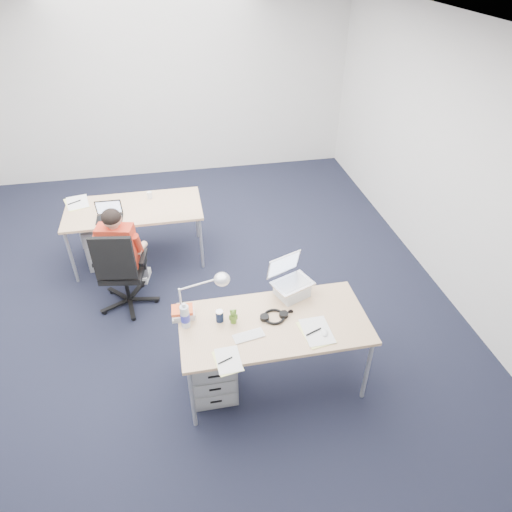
% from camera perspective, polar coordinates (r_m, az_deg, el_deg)
% --- Properties ---
extents(floor, '(7.00, 7.00, 0.00)m').
position_cam_1_polar(floor, '(5.21, -9.26, -6.06)').
color(floor, black).
rests_on(floor, ground).
extents(room, '(6.02, 7.02, 2.80)m').
position_cam_1_polar(room, '(4.27, -11.47, 11.28)').
color(room, silver).
rests_on(room, ground).
extents(desk_near, '(1.60, 0.80, 0.73)m').
position_cam_1_polar(desk_near, '(3.93, 2.27, -8.74)').
color(desk_near, tan).
rests_on(desk_near, ground).
extents(desk_far, '(1.60, 0.80, 0.73)m').
position_cam_1_polar(desk_far, '(5.67, -15.01, 5.44)').
color(desk_far, tan).
rests_on(desk_far, ground).
extents(office_chair, '(0.74, 0.74, 1.02)m').
position_cam_1_polar(office_chair, '(5.16, -16.02, -3.43)').
color(office_chair, black).
rests_on(office_chair, ground).
extents(seated_person, '(0.45, 0.69, 1.19)m').
position_cam_1_polar(seated_person, '(5.11, -16.21, 0.51)').
color(seated_person, red).
rests_on(seated_person, ground).
extents(drawer_pedestal_near, '(0.40, 0.50, 0.55)m').
position_cam_1_polar(drawer_pedestal_near, '(4.19, -5.57, -13.55)').
color(drawer_pedestal_near, gray).
rests_on(drawer_pedestal_near, ground).
extents(drawer_pedestal_far, '(0.40, 0.50, 0.55)m').
position_cam_1_polar(drawer_pedestal_far, '(5.96, -18.42, 1.74)').
color(drawer_pedestal_far, gray).
rests_on(drawer_pedestal_far, ground).
extents(silver_laptop, '(0.42, 0.38, 0.36)m').
position_cam_1_polar(silver_laptop, '(4.06, 4.61, -2.91)').
color(silver_laptop, silver).
rests_on(silver_laptop, desk_near).
extents(wireless_keyboard, '(0.27, 0.15, 0.01)m').
position_cam_1_polar(wireless_keyboard, '(3.78, -0.93, -9.93)').
color(wireless_keyboard, white).
rests_on(wireless_keyboard, desk_near).
extents(computer_mouse, '(0.07, 0.10, 0.03)m').
position_cam_1_polar(computer_mouse, '(3.83, 8.55, -9.47)').
color(computer_mouse, white).
rests_on(computer_mouse, desk_near).
extents(headphones, '(0.25, 0.20, 0.04)m').
position_cam_1_polar(headphones, '(3.93, 2.28, -7.51)').
color(headphones, black).
rests_on(headphones, desk_near).
extents(can_koozie, '(0.09, 0.09, 0.11)m').
position_cam_1_polar(can_koozie, '(3.89, -4.57, -7.48)').
color(can_koozie, '#121D39').
rests_on(can_koozie, desk_near).
extents(water_bottle, '(0.08, 0.08, 0.25)m').
position_cam_1_polar(water_bottle, '(3.83, -8.88, -7.29)').
color(water_bottle, silver).
rests_on(water_bottle, desk_near).
extents(bear_figurine, '(0.09, 0.08, 0.14)m').
position_cam_1_polar(bear_figurine, '(3.85, -2.86, -7.50)').
color(bear_figurine, '#386C1D').
rests_on(bear_figurine, desk_near).
extents(book_stack, '(0.21, 0.17, 0.09)m').
position_cam_1_polar(book_stack, '(3.97, -9.12, -7.01)').
color(book_stack, silver).
rests_on(book_stack, desk_near).
extents(cordless_phone, '(0.04, 0.02, 0.13)m').
position_cam_1_polar(cordless_phone, '(3.98, -9.18, -6.42)').
color(cordless_phone, black).
rests_on(cordless_phone, desk_near).
extents(papers_left, '(0.21, 0.28, 0.01)m').
position_cam_1_polar(papers_left, '(3.61, -3.59, -12.96)').
color(papers_left, '#FBFF93').
rests_on(papers_left, desk_near).
extents(papers_right, '(0.25, 0.34, 0.01)m').
position_cam_1_polar(papers_right, '(3.84, 7.51, -9.44)').
color(papers_right, '#FBFF93').
rests_on(papers_right, desk_near).
extents(sunglasses, '(0.10, 0.05, 0.02)m').
position_cam_1_polar(sunglasses, '(3.98, 3.96, -7.00)').
color(sunglasses, black).
rests_on(sunglasses, desk_near).
extents(desk_lamp, '(0.42, 0.21, 0.45)m').
position_cam_1_polar(desk_lamp, '(3.82, -7.42, -5.08)').
color(desk_lamp, silver).
rests_on(desk_lamp, desk_near).
extents(dark_laptop, '(0.30, 0.29, 0.21)m').
position_cam_1_polar(dark_laptop, '(5.43, -18.02, 5.32)').
color(dark_laptop, black).
rests_on(dark_laptop, desk_far).
extents(far_cup, '(0.08, 0.08, 0.09)m').
position_cam_1_polar(far_cup, '(5.78, -13.16, 7.42)').
color(far_cup, white).
rests_on(far_cup, desk_far).
extents(far_papers, '(0.32, 0.39, 0.01)m').
position_cam_1_polar(far_papers, '(5.95, -21.53, 6.17)').
color(far_papers, white).
rests_on(far_papers, desk_far).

